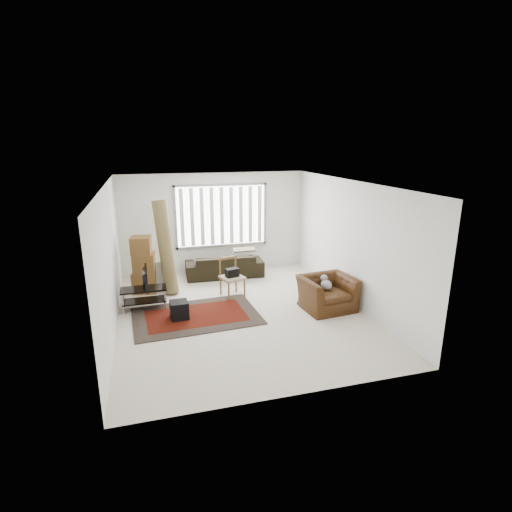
{
  "coord_description": "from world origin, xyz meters",
  "views": [
    {
      "loc": [
        -1.81,
        -7.58,
        3.48
      ],
      "look_at": [
        0.5,
        0.57,
        1.05
      ],
      "focal_mm": 28.0,
      "sensor_mm": 36.0,
      "label": 1
    }
  ],
  "objects_px": {
    "tv_stand": "(144,294)",
    "sofa": "(224,262)",
    "armchair": "(327,291)",
    "moving_boxes": "(144,267)",
    "side_chair": "(232,276)"
  },
  "relations": [
    {
      "from": "tv_stand",
      "to": "sofa",
      "type": "distance_m",
      "value": 2.7
    },
    {
      "from": "moving_boxes",
      "to": "armchair",
      "type": "xyz_separation_m",
      "value": [
        3.76,
        -2.13,
        -0.22
      ]
    },
    {
      "from": "tv_stand",
      "to": "sofa",
      "type": "relative_size",
      "value": 0.47
    },
    {
      "from": "side_chair",
      "to": "sofa",
      "type": "bearing_deg",
      "value": 70.0
    },
    {
      "from": "moving_boxes",
      "to": "tv_stand",
      "type": "bearing_deg",
      "value": -91.7
    },
    {
      "from": "side_chair",
      "to": "armchair",
      "type": "bearing_deg",
      "value": -50.74
    },
    {
      "from": "sofa",
      "to": "armchair",
      "type": "distance_m",
      "value": 3.22
    },
    {
      "from": "tv_stand",
      "to": "moving_boxes",
      "type": "distance_m",
      "value": 1.11
    },
    {
      "from": "tv_stand",
      "to": "armchair",
      "type": "relative_size",
      "value": 0.8
    },
    {
      "from": "tv_stand",
      "to": "sofa",
      "type": "height_order",
      "value": "sofa"
    },
    {
      "from": "moving_boxes",
      "to": "armchair",
      "type": "relative_size",
      "value": 1.14
    },
    {
      "from": "sofa",
      "to": "armchair",
      "type": "bearing_deg",
      "value": 124.46
    },
    {
      "from": "moving_boxes",
      "to": "side_chair",
      "type": "relative_size",
      "value": 1.49
    },
    {
      "from": "moving_boxes",
      "to": "side_chair",
      "type": "height_order",
      "value": "moving_boxes"
    },
    {
      "from": "tv_stand",
      "to": "side_chair",
      "type": "relative_size",
      "value": 1.05
    }
  ]
}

